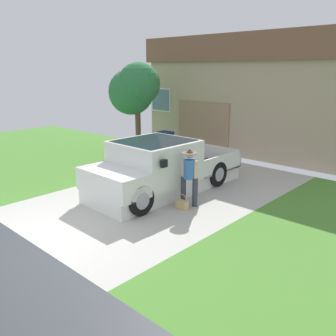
{
  "coord_description": "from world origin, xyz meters",
  "views": [
    {
      "loc": [
        6.89,
        -3.15,
        3.59
      ],
      "look_at": [
        0.37,
        3.92,
        0.94
      ],
      "focal_mm": 38.38,
      "sensor_mm": 36.0,
      "label": 1
    }
  ],
  "objects_px": {
    "front_yard_tree": "(135,89)",
    "wheeled_trash_bin": "(164,143)",
    "pickup_truck": "(157,169)",
    "handbag": "(182,204)",
    "person_with_hat": "(189,174)",
    "house_with_garage": "(277,92)"
  },
  "relations": [
    {
      "from": "person_with_hat",
      "to": "handbag",
      "type": "bearing_deg",
      "value": 80.99
    },
    {
      "from": "front_yard_tree",
      "to": "handbag",
      "type": "bearing_deg",
      "value": -32.49
    },
    {
      "from": "house_with_garage",
      "to": "front_yard_tree",
      "type": "relative_size",
      "value": 2.65
    },
    {
      "from": "handbag",
      "to": "front_yard_tree",
      "type": "distance_m",
      "value": 7.58
    },
    {
      "from": "wheeled_trash_bin",
      "to": "handbag",
      "type": "bearing_deg",
      "value": -42.02
    },
    {
      "from": "handbag",
      "to": "front_yard_tree",
      "type": "height_order",
      "value": "front_yard_tree"
    },
    {
      "from": "person_with_hat",
      "to": "wheeled_trash_bin",
      "type": "height_order",
      "value": "person_with_hat"
    },
    {
      "from": "front_yard_tree",
      "to": "wheeled_trash_bin",
      "type": "relative_size",
      "value": 3.77
    },
    {
      "from": "handbag",
      "to": "wheeled_trash_bin",
      "type": "relative_size",
      "value": 0.41
    },
    {
      "from": "wheeled_trash_bin",
      "to": "house_with_garage",
      "type": "bearing_deg",
      "value": 66.87
    },
    {
      "from": "pickup_truck",
      "to": "handbag",
      "type": "bearing_deg",
      "value": 161.71
    },
    {
      "from": "pickup_truck",
      "to": "wheeled_trash_bin",
      "type": "distance_m",
      "value": 4.78
    },
    {
      "from": "wheeled_trash_bin",
      "to": "pickup_truck",
      "type": "bearing_deg",
      "value": -48.86
    },
    {
      "from": "front_yard_tree",
      "to": "wheeled_trash_bin",
      "type": "height_order",
      "value": "front_yard_tree"
    },
    {
      "from": "pickup_truck",
      "to": "handbag",
      "type": "distance_m",
      "value": 1.6
    },
    {
      "from": "house_with_garage",
      "to": "wheeled_trash_bin",
      "type": "height_order",
      "value": "house_with_garage"
    },
    {
      "from": "handbag",
      "to": "front_yard_tree",
      "type": "bearing_deg",
      "value": 147.51
    },
    {
      "from": "pickup_truck",
      "to": "person_with_hat",
      "type": "xyz_separation_m",
      "value": [
        1.34,
        -0.15,
        0.15
      ]
    },
    {
      "from": "person_with_hat",
      "to": "house_with_garage",
      "type": "distance_m",
      "value": 9.56
    },
    {
      "from": "person_with_hat",
      "to": "house_with_garage",
      "type": "bearing_deg",
      "value": -93.78
    },
    {
      "from": "pickup_truck",
      "to": "person_with_hat",
      "type": "height_order",
      "value": "pickup_truck"
    },
    {
      "from": "person_with_hat",
      "to": "front_yard_tree",
      "type": "height_order",
      "value": "front_yard_tree"
    }
  ]
}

